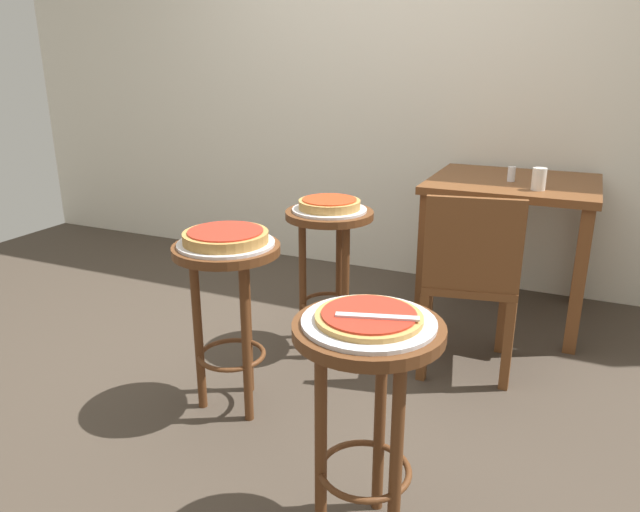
{
  "coord_description": "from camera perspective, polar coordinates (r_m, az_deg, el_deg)",
  "views": [
    {
      "loc": [
        1.16,
        -2.1,
        1.38
      ],
      "look_at": [
        0.24,
        -0.05,
        0.63
      ],
      "focal_mm": 33.26,
      "sensor_mm": 36.0,
      "label": 1
    }
  ],
  "objects": [
    {
      "name": "back_wall",
      "position": [
        3.93,
        7.56,
        20.0
      ],
      "size": [
        6.0,
        0.1,
        3.0
      ],
      "primitive_type": "cube",
      "color": "silver",
      "rests_on": "ground_plane"
    },
    {
      "name": "pizza_leftside",
      "position": [
        2.78,
        0.92,
        5.04
      ],
      "size": [
        0.29,
        0.29,
        0.05
      ],
      "color": "tan",
      "rests_on": "serving_plate_leftside"
    },
    {
      "name": "pizza_server_knife",
      "position": [
        1.57,
        5.53,
        -5.82
      ],
      "size": [
        0.22,
        0.09,
        0.01
      ],
      "primitive_type": "cube",
      "rotation": [
        0.0,
        0.0,
        0.29
      ],
      "color": "silver",
      "rests_on": "pizza_foreground"
    },
    {
      "name": "stool_middle",
      "position": [
        2.36,
        -8.81,
        -3.01
      ],
      "size": [
        0.42,
        0.42,
        0.7
      ],
      "color": "#5B3319",
      "rests_on": "ground_plane"
    },
    {
      "name": "stool_foreground",
      "position": [
        1.69,
        4.55,
        -11.95
      ],
      "size": [
        0.42,
        0.42,
        0.7
      ],
      "color": "#5B3319",
      "rests_on": "ground_plane"
    },
    {
      "name": "dining_table",
      "position": [
        3.36,
        17.96,
        4.81
      ],
      "size": [
        0.86,
        0.78,
        0.77
      ],
      "color": "brown",
      "rests_on": "ground_plane"
    },
    {
      "name": "pizza_foreground",
      "position": [
        1.6,
        4.73,
        -5.84
      ],
      "size": [
        0.29,
        0.29,
        0.02
      ],
      "color": "tan",
      "rests_on": "serving_plate_foreground"
    },
    {
      "name": "serving_plate_middle",
      "position": [
        2.3,
        -9.03,
        1.2
      ],
      "size": [
        0.37,
        0.37,
        0.01
      ],
      "primitive_type": "cylinder",
      "color": "silver",
      "rests_on": "stool_middle"
    },
    {
      "name": "serving_plate_foreground",
      "position": [
        1.6,
        4.71,
        -6.36
      ],
      "size": [
        0.37,
        0.37,
        0.01
      ],
      "primitive_type": "cylinder",
      "color": "silver",
      "rests_on": "stool_foreground"
    },
    {
      "name": "cup_near_edge",
      "position": [
        3.1,
        20.32,
        6.96
      ],
      "size": [
        0.07,
        0.07,
        0.11
      ],
      "primitive_type": "cylinder",
      "color": "silver",
      "rests_on": "dining_table"
    },
    {
      "name": "wooden_chair",
      "position": [
        2.7,
        14.17,
        -1.98
      ],
      "size": [
        0.47,
        0.47,
        0.85
      ],
      "color": "brown",
      "rests_on": "ground_plane"
    },
    {
      "name": "serving_plate_leftside",
      "position": [
        2.79,
        0.91,
        4.47
      ],
      "size": [
        0.35,
        0.35,
        0.01
      ],
      "primitive_type": "cylinder",
      "color": "silver",
      "rests_on": "stool_leftside"
    },
    {
      "name": "ground_plane",
      "position": [
        2.77,
        -4.11,
        -11.58
      ],
      "size": [
        6.0,
        6.0,
        0.0
      ],
      "primitive_type": "plane",
      "color": "#42382D"
    },
    {
      "name": "condiment_shaker",
      "position": [
        3.28,
        17.94,
        7.52
      ],
      "size": [
        0.04,
        0.04,
        0.08
      ],
      "primitive_type": "cylinder",
      "color": "white",
      "rests_on": "dining_table"
    },
    {
      "name": "pizza_middle",
      "position": [
        2.29,
        -9.07,
        1.88
      ],
      "size": [
        0.33,
        0.33,
        0.05
      ],
      "color": "#B78442",
      "rests_on": "serving_plate_middle"
    },
    {
      "name": "stool_leftside",
      "position": [
        2.84,
        0.9,
        0.92
      ],
      "size": [
        0.42,
        0.42,
        0.7
      ],
      "color": "#5B3319",
      "rests_on": "ground_plane"
    }
  ]
}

